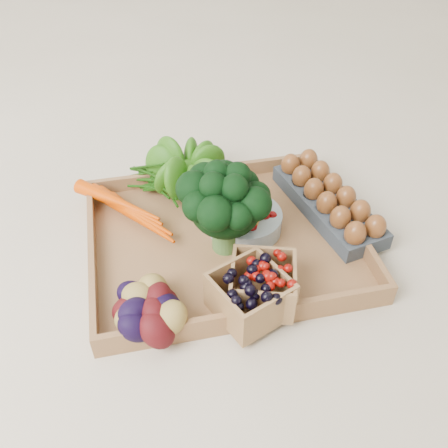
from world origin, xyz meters
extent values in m
plane|color=beige|center=(0.00, 0.00, 0.00)|extent=(4.00, 4.00, 0.00)
cube|color=olive|center=(0.00, 0.00, 0.01)|extent=(0.55, 0.45, 0.01)
sphere|color=#21550D|center=(-0.04, 0.19, 0.08)|extent=(0.13, 0.13, 0.13)
cylinder|color=#8C9EA5|center=(0.05, 0.03, 0.04)|extent=(0.16, 0.16, 0.04)
cube|color=#363C45|center=(0.25, 0.04, 0.03)|extent=(0.17, 0.33, 0.04)
cube|color=black|center=(0.01, -0.19, 0.06)|extent=(0.16, 0.16, 0.08)
cube|color=#690904|center=(0.04, -0.17, 0.05)|extent=(0.15, 0.15, 0.08)
camera|label=1|loc=(-0.16, -0.74, 0.74)|focal=40.00mm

